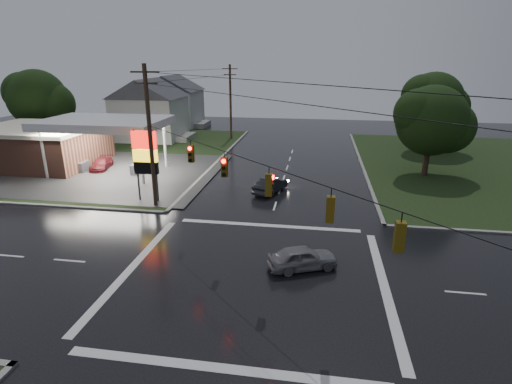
# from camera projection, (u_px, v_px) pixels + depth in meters

# --- Properties ---
(ground) EXTENTS (120.00, 120.00, 0.00)m
(ground) POSITION_uv_depth(u_px,v_px,m) (253.00, 276.00, 21.95)
(ground) COLOR black
(ground) RESTS_ON ground
(grass_nw) EXTENTS (36.00, 36.00, 0.08)m
(grass_nw) POSITION_uv_depth(u_px,v_px,m) (83.00, 153.00, 50.10)
(grass_nw) COLOR black
(grass_nw) RESTS_ON ground
(gas_station) EXTENTS (26.20, 18.00, 5.60)m
(gas_station) POSITION_uv_depth(u_px,v_px,m) (49.00, 143.00, 43.35)
(gas_station) COLOR #2D2D2D
(gas_station) RESTS_ON ground
(pylon_sign) EXTENTS (2.00, 0.35, 6.00)m
(pylon_sign) POSITION_uv_depth(u_px,v_px,m) (145.00, 154.00, 32.04)
(pylon_sign) COLOR #59595E
(pylon_sign) RESTS_ON ground
(utility_pole_nw) EXTENTS (2.20, 0.32, 11.00)m
(utility_pole_nw) POSITION_uv_depth(u_px,v_px,m) (150.00, 136.00, 30.41)
(utility_pole_nw) COLOR #382619
(utility_pole_nw) RESTS_ON ground
(utility_pole_n) EXTENTS (2.20, 0.32, 10.50)m
(utility_pole_n) POSITION_uv_depth(u_px,v_px,m) (230.00, 101.00, 57.16)
(utility_pole_n) COLOR #382619
(utility_pole_n) RESTS_ON ground
(traffic_signals) EXTENTS (26.87, 26.87, 1.47)m
(traffic_signals) POSITION_uv_depth(u_px,v_px,m) (253.00, 161.00, 19.86)
(traffic_signals) COLOR black
(traffic_signals) RESTS_ON ground
(house_near) EXTENTS (11.05, 8.48, 8.60)m
(house_near) POSITION_uv_depth(u_px,v_px,m) (150.00, 109.00, 57.31)
(house_near) COLOR silver
(house_near) RESTS_ON ground
(house_far) EXTENTS (11.05, 8.48, 8.60)m
(house_far) POSITION_uv_depth(u_px,v_px,m) (172.00, 100.00, 68.69)
(house_far) COLOR silver
(house_far) RESTS_ON ground
(tree_nw_behind) EXTENTS (8.93, 7.60, 10.00)m
(tree_nw_behind) POSITION_uv_depth(u_px,v_px,m) (39.00, 99.00, 53.02)
(tree_nw_behind) COLOR black
(tree_nw_behind) RESTS_ON ground
(tree_ne_near) EXTENTS (7.99, 6.80, 8.98)m
(tree_ne_near) POSITION_uv_depth(u_px,v_px,m) (433.00, 121.00, 38.68)
(tree_ne_near) COLOR black
(tree_ne_near) RESTS_ON ground
(tree_ne_far) EXTENTS (8.46, 7.20, 9.80)m
(tree_ne_far) POSITION_uv_depth(u_px,v_px,m) (434.00, 102.00, 49.27)
(tree_ne_far) COLOR black
(tree_ne_far) RESTS_ON ground
(car_north) EXTENTS (2.90, 4.29, 1.34)m
(car_north) POSITION_uv_depth(u_px,v_px,m) (270.00, 185.00, 35.32)
(car_north) COLOR black
(car_north) RESTS_ON ground
(car_crossing) EXTENTS (4.24, 2.97, 1.34)m
(car_crossing) POSITION_uv_depth(u_px,v_px,m) (303.00, 258.00, 22.51)
(car_crossing) COLOR gray
(car_crossing) RESTS_ON ground
(car_pump) EXTENTS (2.42, 4.31, 1.18)m
(car_pump) POSITION_uv_depth(u_px,v_px,m) (101.00, 164.00, 42.64)
(car_pump) COLOR #501217
(car_pump) RESTS_ON ground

